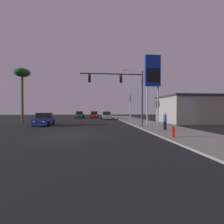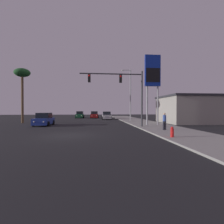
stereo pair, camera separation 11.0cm
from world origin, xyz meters
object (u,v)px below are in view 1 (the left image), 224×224
Objects in this scene: car_silver at (106,116)px; palm_tree_near at (22,76)px; car_blue at (44,120)px; fire_hydrant at (173,132)px; car_red at (94,115)px; pedestrian_on_sidewalk at (165,120)px; traffic_light_mast at (125,87)px; gas_station_sign at (153,75)px; car_green at (80,115)px; street_lamp at (130,92)px.

car_silver is 0.51× the size of palm_tree_near.
car_blue is 5.69× the size of fire_hydrant.
car_silver is at bearing 113.91° from car_red.
pedestrian_on_sidewalk is (6.94, -27.42, 0.27)m from car_red.
car_silver is 5.68× the size of fire_hydrant.
car_silver is 17.79m from traffic_light_mast.
gas_station_sign reaches higher than pedestrian_on_sidewalk.
car_green is 0.59× the size of traffic_light_mast.
car_blue is 15.36m from pedestrian_on_sidewalk.
fire_hydrant is 0.46× the size of pedestrian_on_sidewalk.
car_red and car_blue have the same top height.
car_blue and car_silver have the same top height.
car_red is at bearing 114.12° from street_lamp.
traffic_light_mast is at bearing -29.64° from palm_tree_near.
car_green is 18.77m from palm_tree_near.
car_green is 0.51× the size of palm_tree_near.
palm_tree_near is at bearing -174.83° from street_lamp.
gas_station_sign is 7.86m from pedestrian_on_sidewalk.
car_red is 0.48× the size of gas_station_sign.
car_silver is 17.26m from gas_station_sign.
car_silver is at bearing 93.09° from traffic_light_mast.
car_green is at bearing 106.55° from traffic_light_mast.
car_red is at bearing 173.00° from car_green.
car_blue is (-6.54, -20.06, 0.00)m from car_red.
traffic_light_mast is 0.81× the size of street_lamp.
pedestrian_on_sidewalk is at bearing 101.83° from car_silver.
palm_tree_near reaches higher than fire_hydrant.
street_lamp is at bearing -153.12° from car_blue.
car_red is 28.28m from pedestrian_on_sidewalk.
car_green is at bearing 124.44° from street_lamp.
car_red and car_green have the same top height.
car_blue is at bearing 159.87° from traffic_light_mast.
car_red is 2.60× the size of pedestrian_on_sidewalk.
car_silver is at bearing 33.07° from palm_tree_near.
street_lamp is (9.82, -14.32, 4.36)m from car_green.
street_lamp is (3.55, -7.39, 4.36)m from car_silver.
street_lamp is at bearing 124.80° from car_green.
palm_tree_near is (-14.69, 8.36, 2.67)m from traffic_light_mast.
car_silver is 9.29m from street_lamp.
street_lamp reaches higher than car_silver.
car_silver is 25.51m from fire_hydrant.
street_lamp is 1.06× the size of palm_tree_near.
car_green is 25.71m from gas_station_sign.
car_red is 1.00× the size of car_green.
street_lamp is 5.39× the size of pedestrian_on_sidewalk.
gas_station_sign is 1.06× the size of palm_tree_near.
gas_station_sign reaches higher than fire_hydrant.
gas_station_sign is 11.84× the size of fire_hydrant.
traffic_light_mast reaches higher than car_silver.
car_blue is 14.83m from street_lamp.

